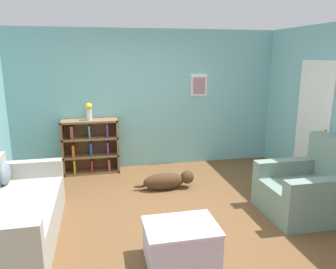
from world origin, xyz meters
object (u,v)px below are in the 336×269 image
at_px(bookshelf, 91,146).
at_px(dog, 168,181).
at_px(coffee_table, 181,242).
at_px(recliner_chair, 309,189).
at_px(vase, 89,110).
at_px(couch, 11,217).

xyz_separation_m(bookshelf, dog, (1.22, -1.09, -0.35)).
bearing_deg(bookshelf, coffee_table, -72.39).
height_order(bookshelf, recliner_chair, recliner_chair).
distance_m(bookshelf, vase, 0.68).
bearing_deg(bookshelf, vase, -72.33).
relative_size(recliner_chair, vase, 3.42).
relative_size(couch, bookshelf, 2.00).
xyz_separation_m(recliner_chair, vase, (-2.91, 2.28, 0.82)).
bearing_deg(couch, recliner_chair, -1.86).
xyz_separation_m(couch, bookshelf, (0.89, 2.19, 0.19)).
distance_m(dog, vase, 1.91).
relative_size(recliner_chair, dog, 1.07).
height_order(bookshelf, vase, vase).
xyz_separation_m(coffee_table, vase, (-0.94, 2.97, 0.94)).
bearing_deg(vase, dog, -41.45).
xyz_separation_m(coffee_table, dog, (0.27, 1.90, -0.08)).
height_order(couch, bookshelf, bookshelf).
bearing_deg(couch, dog, 27.33).
bearing_deg(bookshelf, recliner_chair, -38.31).
bearing_deg(dog, recliner_chair, -35.49).
xyz_separation_m(bookshelf, coffee_table, (0.95, -2.99, -0.27)).
distance_m(couch, recliner_chair, 3.81).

